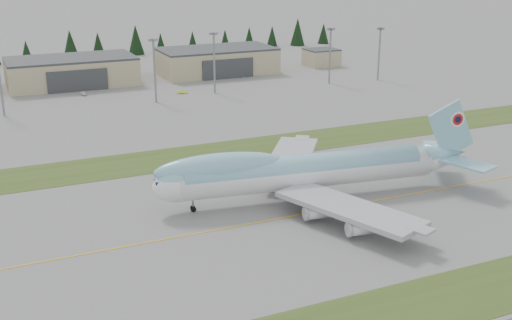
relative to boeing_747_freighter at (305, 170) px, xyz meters
name	(u,v)px	position (x,y,z in m)	size (l,w,h in m)	color
ground	(275,219)	(-10.49, -7.37, -6.36)	(7000.00, 7000.00, 0.00)	slate
grass_strip_near	(389,315)	(-10.49, -45.37, -6.36)	(400.00, 14.00, 0.08)	#384D1B
grass_strip_far	(199,155)	(-10.49, 37.63, -6.36)	(400.00, 18.00, 0.08)	#384D1B
taxiway_line_main	(275,219)	(-10.49, -7.37, -6.36)	(400.00, 0.40, 0.02)	gold
boeing_747_freighter	(305,170)	(0.00, 0.00, 0.00)	(73.56, 62.73, 19.30)	white
hangar_center	(72,71)	(-25.49, 142.53, -0.98)	(48.00, 26.60, 10.80)	tan
hangar_right	(217,61)	(34.51, 142.53, -0.98)	(48.00, 26.60, 10.80)	tan
control_shed	(321,57)	(84.51, 140.63, -2.56)	(14.00, 12.00, 7.60)	tan
floodlight_masts	(181,54)	(6.34, 102.35, 9.24)	(164.15, 10.46, 24.46)	gray
service_vehicle_a	(83,95)	(-25.06, 121.94, -6.36)	(1.58, 3.93, 1.34)	silver
service_vehicle_b	(182,94)	(8.63, 110.15, -6.36)	(1.35, 3.83, 1.26)	yellow
service_vehicle_c	(242,77)	(41.59, 131.17, -6.36)	(1.83, 4.51, 1.31)	#9B9B9F
conifer_belt	(57,46)	(-22.55, 204.30, 0.30)	(271.41, 14.57, 15.96)	black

